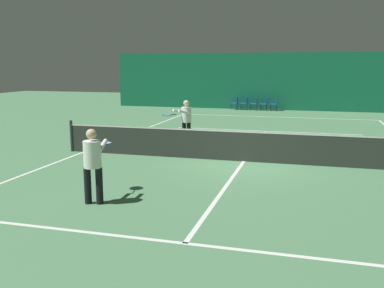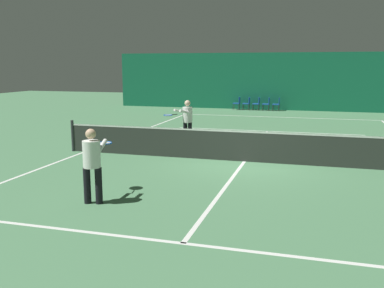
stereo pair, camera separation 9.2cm
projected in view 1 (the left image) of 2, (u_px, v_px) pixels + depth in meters
ground_plane at (244, 161)px, 13.17m from camera, size 60.00×60.00×0.00m
backdrop_curtain at (282, 82)px, 27.95m from camera, size 23.00×0.12×3.74m
court_line_baseline_far at (276, 117)px, 24.44m from camera, size 11.00×0.10×0.00m
court_line_service_far at (266, 131)px, 19.23m from camera, size 8.25×0.10×0.00m
court_line_service_near at (185, 243)px, 7.10m from camera, size 8.25×0.10×0.00m
court_line_sideline_left at (84, 152)px, 14.62m from camera, size 0.10×23.80×0.00m
court_line_centre at (244, 161)px, 13.17m from camera, size 0.10×12.80×0.00m
tennis_net at (244, 145)px, 13.07m from camera, size 12.00×0.10×1.07m
player_near at (93, 160)px, 9.03m from camera, size 0.59×1.37×1.62m
player_far at (186, 118)px, 16.06m from camera, size 0.96×1.33×1.63m
courtside_chair_0 at (235, 102)px, 28.45m from camera, size 0.44×0.44×0.84m
courtside_chair_1 at (245, 103)px, 28.28m from camera, size 0.44×0.44×0.84m
courtside_chair_2 at (255, 103)px, 28.11m from camera, size 0.44×0.44×0.84m
courtside_chair_3 at (265, 103)px, 27.94m from camera, size 0.44×0.44×0.84m
courtside_chair_4 at (275, 103)px, 27.77m from camera, size 0.44×0.44×0.84m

